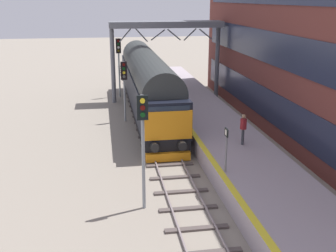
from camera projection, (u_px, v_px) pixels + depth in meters
ground_plane at (159, 141)px, 25.34m from camera, size 140.00×140.00×0.00m
track_main at (159, 140)px, 25.33m from camera, size 2.50×60.00×0.15m
station_platform at (216, 131)px, 25.74m from camera, size 4.00×44.00×1.01m
station_building at (323, 22)px, 23.75m from camera, size 4.95×32.93×14.28m
diesel_locomotive at (147, 82)px, 30.57m from camera, size 2.74×19.66×4.68m
signal_post_near at (143, 138)px, 16.36m from camera, size 0.44×0.22×4.89m
signal_post_mid at (124, 83)px, 28.64m from camera, size 0.44×0.22×4.28m
signal_post_far at (119, 59)px, 35.77m from camera, size 0.44×0.22×5.13m
platform_number_sign at (226, 143)px, 18.06m from camera, size 0.10×0.44×2.03m
waiting_passenger at (243, 126)px, 21.62m from camera, size 0.45×0.47×1.64m
overhead_footbridge at (166, 30)px, 33.63m from camera, size 9.30×2.00×6.66m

